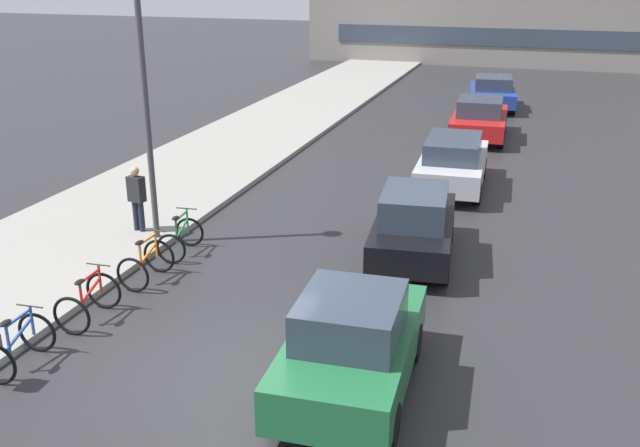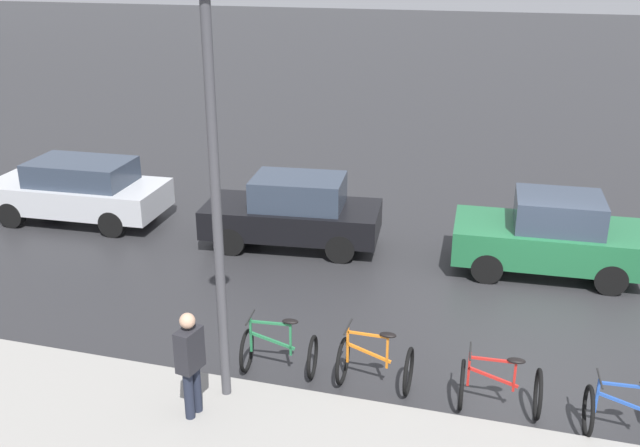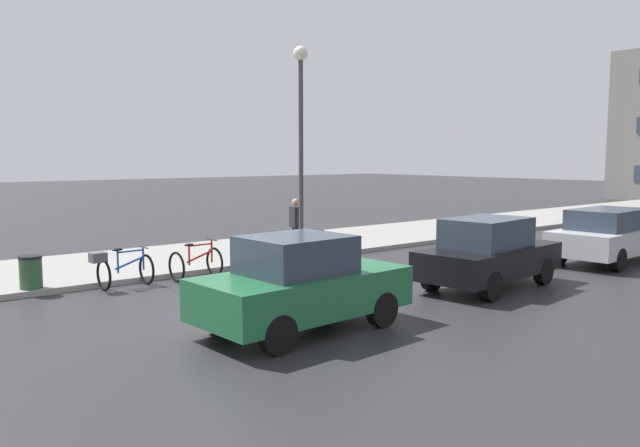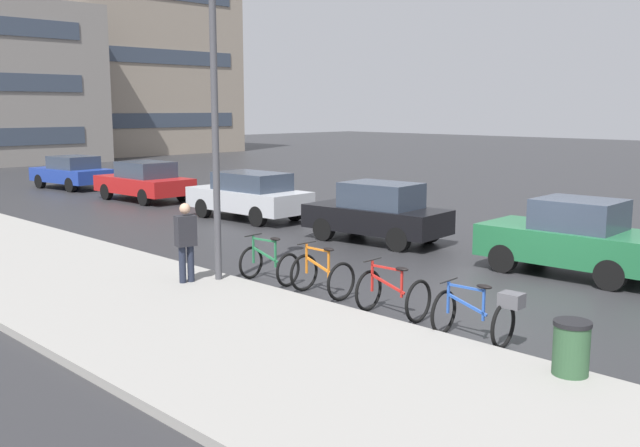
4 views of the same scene
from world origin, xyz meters
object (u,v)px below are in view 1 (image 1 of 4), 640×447
bicycle_nearest (11,345)px  bicycle_farthest (180,238)px  bicycle_third (146,264)px  car_black (414,225)px  bicycle_second (88,301)px  streetlamp (143,66)px  car_green (352,345)px  car_red (479,118)px  car_silver (453,162)px  car_blue (492,92)px  pedestrian (137,197)px

bicycle_nearest → bicycle_farthest: bicycle_farthest is taller
bicycle_third → car_black: size_ratio=0.27×
bicycle_second → car_black: (5.19, 4.83, 0.41)m
bicycle_second → streetlamp: bearing=102.2°
car_green → car_red: (0.07, 17.85, -0.04)m
car_silver → streetlamp: (-6.12, -6.51, 3.37)m
car_red → car_blue: car_red is taller
bicycle_third → streetlamp: streetlamp is taller
car_black → streetlamp: bearing=-171.7°
car_blue → car_black: bearing=-90.3°
car_silver → streetlamp: streetlamp is taller
bicycle_nearest → car_red: 19.79m
car_red → car_blue: (-0.06, 6.09, -0.02)m
car_silver → pedestrian: bearing=-137.0°
car_blue → bicycle_third: bearing=-103.7°
bicycle_farthest → car_silver: size_ratio=0.27×
car_silver → streetlamp: size_ratio=0.71×
car_red → streetlamp: (-6.20, -13.17, 3.39)m
bicycle_farthest → car_black: (5.11, 1.40, 0.42)m
bicycle_nearest → bicycle_second: 1.90m
bicycle_second → car_black: size_ratio=0.29×
bicycle_third → car_silver: (5.16, 8.58, 0.39)m
car_black → car_green: bearing=-89.0°
bicycle_nearest → car_green: car_green is taller
bicycle_third → car_blue: (5.18, 21.33, 0.34)m
bicycle_farthest → bicycle_third: bearing=-88.8°
bicycle_farthest → car_green: 6.68m
bicycle_second → pedestrian: 4.48m
bicycle_nearest → car_red: car_red is taller
car_red → bicycle_second: bearing=-107.4°
car_green → bicycle_third: bearing=153.2°
car_green → car_red: 17.85m
car_green → car_blue: 23.94m
bicycle_third → car_red: (5.24, 15.24, 0.37)m
bicycle_farthest → car_blue: (5.22, 19.78, 0.36)m
bicycle_second → pedestrian: size_ratio=0.67×
pedestrian → car_black: bearing=5.5°
bicycle_second → car_blue: size_ratio=0.28×
bicycle_nearest → car_silver: bearing=66.3°
car_red → car_green: bearing=-90.2°
car_red → car_blue: size_ratio=1.05×
car_green → car_red: car_green is taller
car_red → bicycle_farthest: bearing=-111.1°
bicycle_third → car_black: (5.08, 2.95, 0.40)m
bicycle_farthest → car_blue: car_blue is taller
car_blue → bicycle_farthest: bearing=-104.8°
bicycle_farthest → car_silver: car_silver is taller
bicycle_farthest → streetlamp: bearing=150.7°
car_green → car_black: bearing=91.0°
car_silver → pedestrian: (-6.73, -6.27, 0.19)m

